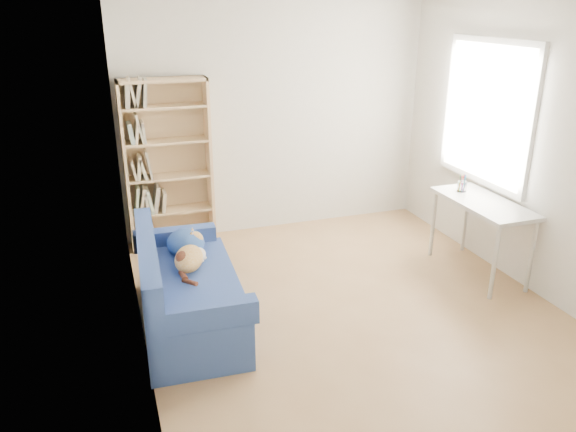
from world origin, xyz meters
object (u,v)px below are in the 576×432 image
object	(u,v)px
desk	(483,210)
bookshelf	(169,172)
pen_cup	(462,185)
sofa	(185,290)

from	to	relation	value
desk	bookshelf	bearing A→B (deg)	148.51
desk	pen_cup	xyz separation A→B (m)	(-0.03, 0.32, 0.15)
bookshelf	pen_cup	bearing A→B (deg)	-26.60
sofa	pen_cup	distance (m)	2.90
sofa	desk	distance (m)	2.89
desk	pen_cup	bearing A→B (deg)	94.95
bookshelf	desk	size ratio (longest dim) A/B	1.66
desk	pen_cup	distance (m)	0.35
bookshelf	desk	distance (m)	3.21
sofa	pen_cup	world-z (taller)	pen_cup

